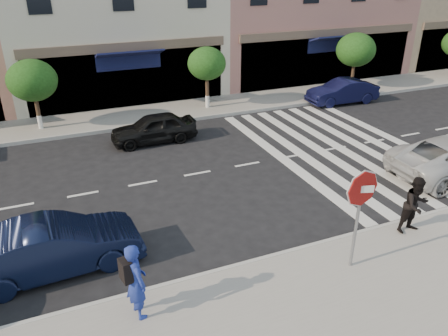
# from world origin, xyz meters

# --- Properties ---
(ground) EXTENTS (120.00, 120.00, 0.00)m
(ground) POSITION_xyz_m (0.00, 0.00, 0.00)
(ground) COLOR black
(ground) RESTS_ON ground
(sidewalk_near) EXTENTS (60.00, 4.50, 0.15)m
(sidewalk_near) POSITION_xyz_m (0.00, -3.75, 0.07)
(sidewalk_near) COLOR gray
(sidewalk_near) RESTS_ON ground
(sidewalk_far) EXTENTS (60.00, 3.00, 0.15)m
(sidewalk_far) POSITION_xyz_m (0.00, 11.00, 0.07)
(sidewalk_far) COLOR gray
(sidewalk_far) RESTS_ON ground
(street_tree_wb) EXTENTS (2.10, 2.10, 3.06)m
(street_tree_wb) POSITION_xyz_m (-5.00, 10.80, 2.31)
(street_tree_wb) COLOR #473323
(street_tree_wb) RESTS_ON sidewalk_far
(street_tree_c) EXTENTS (1.90, 1.90, 3.04)m
(street_tree_c) POSITION_xyz_m (3.00, 10.80, 2.36)
(street_tree_c) COLOR #473323
(street_tree_c) RESTS_ON sidewalk_far
(street_tree_ea) EXTENTS (2.20, 2.20, 3.19)m
(street_tree_ea) POSITION_xyz_m (12.00, 10.80, 2.39)
(street_tree_ea) COLOR #473323
(street_tree_ea) RESTS_ON sidewalk_far
(stop_sign) EXTENTS (0.89, 0.31, 2.62)m
(stop_sign) POSITION_xyz_m (1.64, -2.62, 2.05)
(stop_sign) COLOR gray
(stop_sign) RESTS_ON sidewalk_near
(photographer) EXTENTS (0.53, 0.71, 1.75)m
(photographer) POSITION_xyz_m (-3.53, -2.18, 1.02)
(photographer) COLOR navy
(photographer) RESTS_ON sidewalk_near
(walker) EXTENTS (0.81, 0.63, 1.64)m
(walker) POSITION_xyz_m (4.15, -2.00, 0.97)
(walker) COLOR black
(walker) RESTS_ON sidewalk_near
(car_near_mid) EXTENTS (4.21, 1.67, 1.36)m
(car_near_mid) POSITION_xyz_m (-5.01, 0.23, 0.68)
(car_near_mid) COLOR black
(car_near_mid) RESTS_ON ground
(car_far_mid) EXTENTS (3.57, 1.44, 1.21)m
(car_far_mid) POSITION_xyz_m (-0.63, 7.60, 0.61)
(car_far_mid) COLOR black
(car_far_mid) RESTS_ON ground
(car_far_right) EXTENTS (3.91, 1.54, 1.27)m
(car_far_right) POSITION_xyz_m (10.06, 9.10, 0.63)
(car_far_right) COLOR black
(car_far_right) RESTS_ON ground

